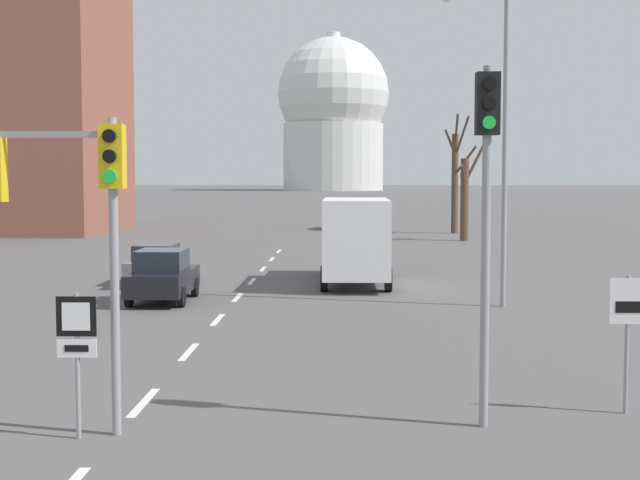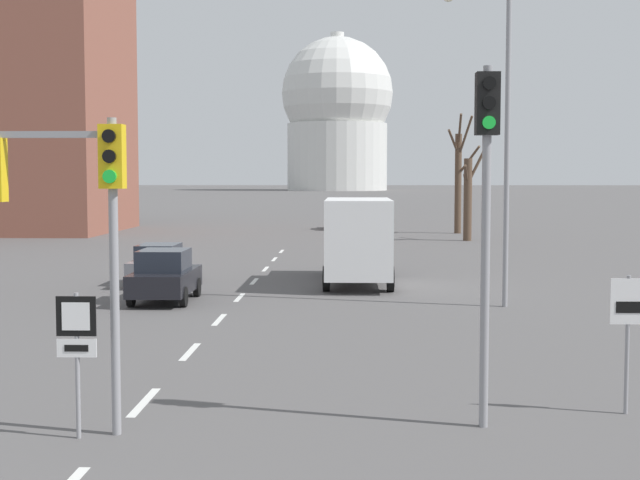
{
  "view_description": "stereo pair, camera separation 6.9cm",
  "coord_description": "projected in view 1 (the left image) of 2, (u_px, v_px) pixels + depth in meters",
  "views": [
    {
      "loc": [
        3.52,
        -7.21,
        3.94
      ],
      "look_at": [
        3.1,
        7.38,
        2.9
      ],
      "focal_mm": 50.0,
      "sensor_mm": 36.0,
      "label": 1
    },
    {
      "loc": [
        3.59,
        -7.2,
        3.94
      ],
      "look_at": [
        3.1,
        7.38,
        2.9
      ],
      "focal_mm": 50.0,
      "sensor_mm": 36.0,
      "label": 2
    }
  ],
  "objects": [
    {
      "name": "bare_tree_right_near",
      "position": [
        465.0,
        196.0,
        54.61
      ],
      "size": [
        1.71,
        3.15,
        6.04
      ],
      "color": "brown",
      "rests_on": "ground_plane"
    },
    {
      "name": "lane_stripe_3",
      "position": [
        218.0,
        320.0,
        24.52
      ],
      "size": [
        0.16,
        2.0,
        0.01
      ],
      "primitive_type": "cube",
      "color": "silver",
      "rests_on": "ground_plane"
    },
    {
      "name": "lane_stripe_5",
      "position": [
        252.0,
        281.0,
        33.5
      ],
      "size": [
        0.16,
        2.0,
        0.01
      ],
      "primitive_type": "cube",
      "color": "silver",
      "rests_on": "ground_plane"
    },
    {
      "name": "lane_stripe_4",
      "position": [
        237.0,
        298.0,
        29.01
      ],
      "size": [
        0.16,
        2.0,
        0.01
      ],
      "primitive_type": "cube",
      "color": "silver",
      "rests_on": "ground_plane"
    },
    {
      "name": "lane_stripe_2",
      "position": [
        189.0,
        352.0,
        20.04
      ],
      "size": [
        0.16,
        2.0,
        0.01
      ],
      "primitive_type": "cube",
      "color": "silver",
      "rests_on": "ground_plane"
    },
    {
      "name": "traffic_signal_near_right",
      "position": [
        487.0,
        179.0,
        13.78
      ],
      "size": [
        0.36,
        0.34,
        5.64
      ],
      "color": "gray",
      "rests_on": "ground_plane"
    },
    {
      "name": "traffic_signal_centre_tall",
      "position": [
        71.0,
        196.0,
        13.37
      ],
      "size": [
        2.18,
        0.34,
        4.82
      ],
      "color": "gray",
      "rests_on": "ground_plane"
    },
    {
      "name": "lane_stripe_6",
      "position": [
        263.0,
        269.0,
        37.98
      ],
      "size": [
        0.16,
        2.0,
        0.01
      ],
      "primitive_type": "cube",
      "color": "silver",
      "rests_on": "ground_plane"
    },
    {
      "name": "delivery_truck",
      "position": [
        356.0,
        238.0,
        32.66
      ],
      "size": [
        2.44,
        7.2,
        3.14
      ],
      "color": "#333842",
      "rests_on": "ground_plane"
    },
    {
      "name": "lane_stripe_7",
      "position": [
        272.0,
        259.0,
        42.47
      ],
      "size": [
        0.16,
        2.0,
        0.01
      ],
      "primitive_type": "cube",
      "color": "silver",
      "rests_on": "ground_plane"
    },
    {
      "name": "route_sign_post",
      "position": [
        77.0,
        341.0,
        13.3
      ],
      "size": [
        0.6,
        0.08,
        2.21
      ],
      "color": "gray",
      "rests_on": "ground_plane"
    },
    {
      "name": "sedan_near_right",
      "position": [
        157.0,
        263.0,
        32.66
      ],
      "size": [
        1.7,
        4.2,
        1.48
      ],
      "color": "slate",
      "rests_on": "ground_plane"
    },
    {
      "name": "speed_limit_sign",
      "position": [
        627.0,
        320.0,
        14.71
      ],
      "size": [
        0.6,
        0.08,
        2.32
      ],
      "color": "gray",
      "rests_on": "ground_plane"
    },
    {
      "name": "bare_tree_right_far",
      "position": [
        456.0,
        177.0,
        61.53
      ],
      "size": [
        2.16,
        2.36,
        8.2
      ],
      "color": "brown",
      "rests_on": "ground_plane"
    },
    {
      "name": "lane_stripe_1",
      "position": [
        144.0,
        402.0,
        15.55
      ],
      "size": [
        0.16,
        2.0,
        0.01
      ],
      "primitive_type": "cube",
      "color": "silver",
      "rests_on": "ground_plane"
    },
    {
      "name": "capitol_dome",
      "position": [
        333.0,
        114.0,
        253.58
      ],
      "size": [
        31.64,
        31.64,
        44.69
      ],
      "color": "silver",
      "rests_on": "ground_plane"
    },
    {
      "name": "lane_stripe_8",
      "position": [
        279.0,
        251.0,
        46.96
      ],
      "size": [
        0.16,
        2.0,
        0.01
      ],
      "primitive_type": "cube",
      "color": "silver",
      "rests_on": "ground_plane"
    },
    {
      "name": "sedan_near_left",
      "position": [
        163.0,
        276.0,
        28.0
      ],
      "size": [
        1.78,
        3.84,
        1.66
      ],
      "color": "black",
      "rests_on": "ground_plane"
    },
    {
      "name": "street_lamp_right",
      "position": [
        494.0,
        118.0,
        26.65
      ],
      "size": [
        2.06,
        0.36,
        9.48
      ],
      "color": "gray",
      "rests_on": "ground_plane"
    },
    {
      "name": "sedan_mid_centre",
      "position": [
        337.0,
        219.0,
        66.73
      ],
      "size": [
        1.92,
        4.43,
        1.45
      ],
      "color": "silver",
      "rests_on": "ground_plane"
    }
  ]
}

